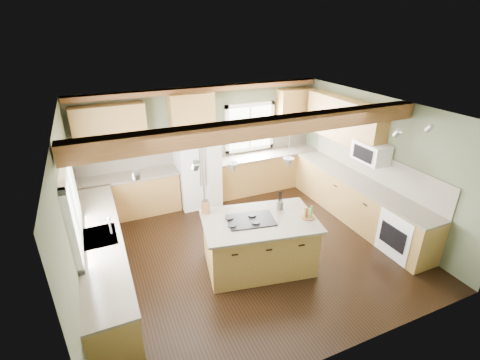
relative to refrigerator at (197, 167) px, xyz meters
name	(u,v)px	position (x,y,z in m)	size (l,w,h in m)	color
floor	(249,248)	(0.30, -2.12, -0.90)	(5.60, 5.60, 0.00)	black
ceiling	(251,111)	(0.30, -2.12, 1.70)	(5.60, 5.60, 0.00)	silver
wall_back	(204,143)	(0.30, 0.38, 0.40)	(5.60, 5.60, 0.00)	#474C36
wall_left	(72,220)	(-2.50, -2.12, 0.40)	(5.00, 5.00, 0.00)	#474C36
wall_right	(376,162)	(3.10, -2.12, 0.40)	(5.00, 5.00, 0.00)	#474C36
ceiling_beam	(266,127)	(0.30, -2.62, 1.57)	(5.55, 0.26, 0.26)	#573119
soffit_trim	(203,89)	(0.30, 0.28, 1.64)	(5.55, 0.20, 0.10)	#573119
backsplash_back	(204,147)	(0.30, 0.36, 0.31)	(5.58, 0.03, 0.58)	brown
backsplash_right	(373,165)	(3.08, -2.07, 0.31)	(0.03, 3.70, 0.58)	brown
base_cab_back_left	(131,196)	(-1.49, 0.08, -0.46)	(2.02, 0.60, 0.88)	brown
counter_back_left	(128,176)	(-1.49, 0.08, 0.00)	(2.06, 0.64, 0.04)	brown
base_cab_back_right	(266,171)	(1.79, 0.08, -0.46)	(2.62, 0.60, 0.88)	brown
counter_back_right	(267,154)	(1.79, 0.08, 0.00)	(2.66, 0.64, 0.04)	brown
base_cab_left	(104,262)	(-2.20, -2.07, -0.46)	(0.60, 3.70, 0.88)	brown
counter_left	(99,237)	(-2.20, -2.07, 0.00)	(0.64, 3.74, 0.04)	brown
base_cab_right	(356,201)	(2.80, -2.07, -0.46)	(0.60, 3.70, 0.88)	brown
counter_right	(359,181)	(2.80, -2.07, 0.00)	(0.64, 3.74, 0.04)	brown
upper_cab_back_left	(110,128)	(-1.69, 0.21, 1.05)	(1.40, 0.35, 0.90)	brown
upper_cab_over_fridge	(192,109)	(0.00, 0.21, 1.25)	(0.96, 0.35, 0.70)	brown
upper_cab_right	(344,120)	(2.92, -1.22, 1.05)	(0.35, 2.20, 0.90)	brown
upper_cab_back_corner	(295,107)	(2.60, 0.21, 1.05)	(0.90, 0.35, 0.90)	brown
window_left	(70,203)	(-2.48, -2.07, 0.65)	(0.04, 1.60, 1.05)	white
window_back	(249,127)	(1.45, 0.36, 0.65)	(1.10, 0.04, 1.00)	white
sink	(99,237)	(-2.20, -2.07, 0.01)	(0.50, 0.65, 0.03)	#262628
faucet	(110,226)	(-2.02, -2.07, 0.15)	(0.02, 0.02, 0.28)	#B2B2B7
dishwasher	(113,322)	(-2.19, -3.37, -0.47)	(0.60, 0.60, 0.84)	white
oven	(405,233)	(2.79, -3.37, -0.47)	(0.60, 0.72, 0.84)	white
microwave	(371,152)	(2.88, -2.17, 0.65)	(0.40, 0.70, 0.38)	white
pendant_left	(233,168)	(-0.19, -2.54, 0.98)	(0.18, 0.18, 0.16)	#B2B2B7
pendant_right	(288,163)	(0.67, -2.70, 0.98)	(0.18, 0.18, 0.16)	#B2B2B7
refrigerator	(197,167)	(0.00, 0.00, 0.00)	(0.90, 0.74, 1.80)	silver
island	(259,244)	(0.24, -2.62, -0.46)	(1.75, 1.07, 0.88)	brown
island_top	(260,221)	(0.24, -2.62, 0.00)	(1.86, 1.18, 0.04)	brown
cooktop	(251,220)	(0.10, -2.59, 0.03)	(0.76, 0.50, 0.02)	black
knife_block	(206,208)	(-0.50, -2.06, 0.12)	(0.13, 0.09, 0.21)	brown
utensil_crock	(280,205)	(0.72, -2.44, 0.10)	(0.11, 0.11, 0.15)	#413834
bottle_tray	(309,212)	(1.01, -2.88, 0.13)	(0.23, 0.23, 0.21)	brown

